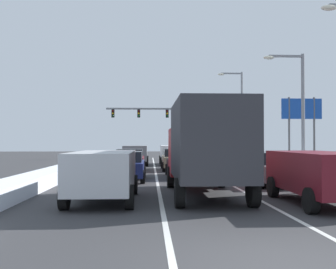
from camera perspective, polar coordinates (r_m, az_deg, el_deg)
name	(u,v)px	position (r m, az deg, el deg)	size (l,w,h in m)	color
ground_plane	(186,177)	(22.95, 2.58, -6.06)	(120.00, 120.00, 0.00)	#333335
lane_stripe_between_right_lane_and_center_lane	(205,171)	(27.20, 5.38, -5.26)	(0.14, 45.03, 0.01)	silver
lane_stripe_between_center_lane_and_left_lane	(155,171)	(26.94, -1.84, -5.31)	(0.14, 45.03, 0.01)	silver
snow_bank_right_shoulder	(282,167)	(28.41, 16.06, -4.52)	(1.46, 45.03, 0.53)	silver
snow_bank_left_shoulder	(76,167)	(27.36, -13.04, -4.58)	(1.35, 45.03, 0.61)	silver
suv_maroon_right_lane_nearest	(319,173)	(13.65, 20.84, -5.13)	(2.16, 4.90, 1.67)	maroon
sedan_gray_right_lane_second	(271,168)	(19.18, 14.55, -4.73)	(2.00, 4.50, 1.51)	slate
sedan_charcoal_right_lane_third	(238,161)	(25.64, 10.00, -3.81)	(2.00, 4.50, 1.51)	#38383D
sedan_green_right_lane_fourth	(218,158)	(31.04, 7.17, -3.33)	(2.00, 4.50, 1.51)	#1E5633
box_truck_center_lane_nearest	(205,145)	(14.54, 5.39, -1.46)	(2.53, 7.20, 3.36)	maroon
sedan_black_center_lane_second	(184,164)	(22.54, 2.33, -4.21)	(2.00, 4.50, 1.51)	black
sedan_tan_center_lane_third	(176,159)	(28.03, 1.11, -3.59)	(2.00, 4.50, 1.51)	#937F60
suv_white_center_lane_fourth	(172,153)	(34.72, 0.59, -2.68)	(2.16, 4.90, 1.67)	silver
suv_silver_left_lane_nearest	(104,171)	(13.59, -9.23, -5.21)	(2.16, 4.90, 1.67)	#B7BABF
sedan_navy_left_lane_second	(126,166)	(20.63, -6.06, -4.49)	(2.00, 4.50, 1.51)	navy
sedan_maroon_left_lane_third	(130,160)	(26.80, -5.47, -3.70)	(2.00, 4.50, 1.51)	maroon
suv_gray_left_lane_fourth	(136,153)	(33.87, -4.68, -2.72)	(2.16, 4.90, 1.67)	slate
traffic_light_gantry	(178,118)	(47.52, 1.46, 2.43)	(14.00, 0.47, 6.20)	slate
street_lamp_right_mid	(297,101)	(26.66, 18.07, 4.59)	(2.66, 0.36, 7.62)	gray
street_lamp_right_far	(239,108)	(42.38, 10.15, 3.71)	(2.66, 0.36, 9.35)	gray
roadside_sign_right	(302,116)	(32.86, 18.66, 2.52)	(3.20, 0.16, 5.50)	#59595B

